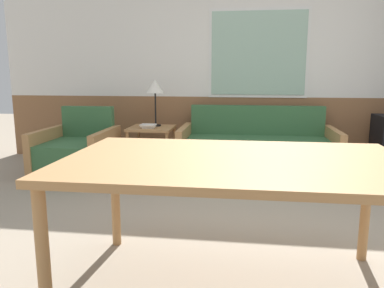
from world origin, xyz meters
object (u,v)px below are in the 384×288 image
object	(u,v)px
couch	(257,152)
dining_table	(234,170)
armchair	(77,155)
table_lamp	(155,88)
side_table	(152,133)

from	to	relation	value
couch	dining_table	xyz separation A→B (m)	(-0.22, -2.67, 0.45)
couch	armchair	world-z (taller)	armchair
couch	armchair	size ratio (longest dim) A/B	2.16
table_lamp	dining_table	world-z (taller)	table_lamp
couch	side_table	distance (m)	1.34
couch	dining_table	bearing A→B (deg)	-94.70
couch	side_table	bearing A→B (deg)	179.18
couch	table_lamp	distance (m)	1.51
armchair	table_lamp	xyz separation A→B (m)	(0.83, 0.57, 0.77)
couch	armchair	bearing A→B (deg)	-167.84
dining_table	side_table	bearing A→B (deg)	112.46
side_table	table_lamp	distance (m)	0.58
couch	table_lamp	size ratio (longest dim) A/B	3.16
table_lamp	armchair	bearing A→B (deg)	-145.28
table_lamp	side_table	bearing A→B (deg)	-108.55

